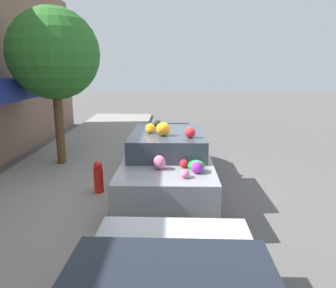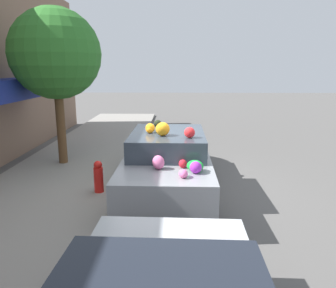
% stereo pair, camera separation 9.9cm
% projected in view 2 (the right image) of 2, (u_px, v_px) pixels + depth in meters
% --- Properties ---
extents(ground_plane, '(60.00, 60.00, 0.00)m').
position_uv_depth(ground_plane, '(169.00, 192.00, 7.43)').
color(ground_plane, '#565451').
extents(sidewalk_curb, '(24.00, 3.20, 0.11)m').
position_uv_depth(sidewalk_curb, '(51.00, 188.00, 7.48)').
color(sidewalk_curb, gray).
rests_on(sidewalk_curb, ground).
extents(street_tree, '(2.40, 2.40, 4.20)m').
position_uv_depth(street_tree, '(56.00, 54.00, 8.66)').
color(street_tree, brown).
rests_on(street_tree, sidewalk_curb).
extents(fire_hydrant, '(0.20, 0.20, 0.70)m').
position_uv_depth(fire_hydrant, '(98.00, 177.00, 7.06)').
color(fire_hydrant, red).
rests_on(fire_hydrant, sidewalk_curb).
extents(art_car, '(4.59, 1.81, 1.69)m').
position_uv_depth(art_car, '(168.00, 160.00, 7.23)').
color(art_car, gray).
rests_on(art_car, ground).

